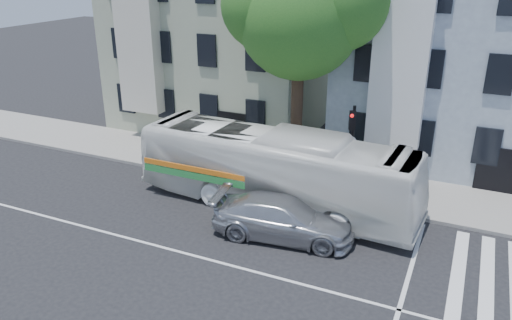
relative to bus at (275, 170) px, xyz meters
The scene contains 9 objects.
ground 5.09m from the bus, 95.51° to the right, with size 120.00×120.00×0.00m, color black.
sidewalk_far 3.63m from the bus, 98.15° to the left, with size 80.00×4.00×0.15m, color gray.
building_left 13.22m from the bus, 126.13° to the left, with size 12.00×10.00×11.00m, color #9DA48A.
building_right 12.72m from the bus, 57.39° to the left, with size 12.00×10.00×11.00m, color #8D98A7.
street_tree 7.31m from the bus, 95.80° to the left, with size 7.30×5.90×11.10m.
bus is the anchor object (origin of this frame).
sedan 2.66m from the bus, 60.62° to the right, with size 5.41×2.20×1.57m, color silver.
hedge 2.87m from the bus, 144.30° to the left, with size 8.50×0.84×0.70m, color #2B5D1E, non-canonical shape.
traffic_signal 3.69m from the bus, 44.85° to the left, with size 0.41×0.53×4.08m.
Camera 1 is at (7.62, -12.97, 9.90)m, focal length 35.00 mm.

